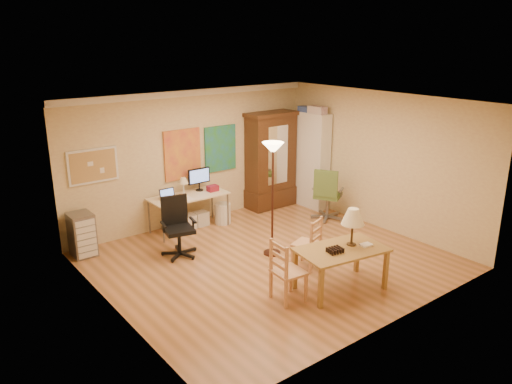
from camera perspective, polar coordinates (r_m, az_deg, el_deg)
floor at (r=8.66m, az=1.68°, el=-7.83°), size 5.50×5.50×0.00m
crown_molding at (r=9.91m, az=-7.40°, el=11.18°), size 5.50×0.08×0.12m
corkboard at (r=9.27m, az=-18.13°, el=2.85°), size 0.90×0.04×0.62m
art_panel_left at (r=10.00m, az=-8.40°, el=4.26°), size 0.80×0.04×1.00m
art_panel_right at (r=10.45m, az=-4.09°, el=4.99°), size 0.75×0.04×0.95m
dining_table at (r=7.60m, az=10.21°, el=-5.37°), size 1.43×0.99×1.24m
ladder_chair_back at (r=8.30m, az=5.97°, el=-6.00°), size 0.51×0.50×0.88m
ladder_chair_left at (r=7.28m, az=3.54°, el=-9.20°), size 0.45×0.47×0.94m
torchiere_lamp at (r=8.39m, az=1.94°, el=3.03°), size 0.37×0.37×2.01m
computer_desk at (r=9.98m, az=-7.61°, el=-1.83°), size 1.55×0.68×1.17m
office_chair_black at (r=8.87m, az=-8.83°, el=-5.45°), size 0.65×0.65×1.05m
office_chair_green at (r=10.54m, az=8.11°, el=-1.56°), size 0.69×0.69×1.11m
drawer_cart at (r=9.23m, az=-19.25°, el=-4.63°), size 0.38×0.46×0.77m
armoire at (r=11.07m, az=1.68°, el=2.94°), size 1.16×0.55×2.13m
bookshelf at (r=11.12m, az=6.38°, el=3.57°), size 0.32×0.85×2.11m
wastebin at (r=10.27m, az=-3.84°, el=-2.45°), size 0.34×0.34×0.42m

